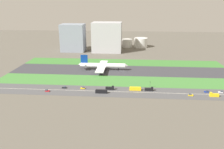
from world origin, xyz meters
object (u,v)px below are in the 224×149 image
truck_2 (110,88)px  fuel_tank_west (111,43)px  car_4 (47,91)px  car_2 (221,92)px  truck_1 (149,89)px  bus_0 (135,89)px  car_1 (64,87)px  airliner (102,65)px  bus_1 (101,91)px  car_0 (207,92)px  car_3 (83,88)px  traffic_light (150,84)px  fuel_tank_centre (127,43)px  car_5 (191,95)px  truck_0 (214,95)px  hangar_building (107,37)px  fuel_tank_east (141,43)px  terminal_building (73,38)px

truck_2 → fuel_tank_west: size_ratio=0.34×
car_4 → car_2: bearing=-176.6°
truck_1 → car_2: size_ratio=1.91×
car_4 → bus_0: 87.89m
car_1 → car_2: same height
car_1 → truck_1: truck_1 is taller
car_4 → airliner: bearing=-120.4°
bus_1 → car_0: bus_1 is taller
car_3 → traffic_light: bearing=6.6°
fuel_tank_centre → car_2: bearing=-67.2°
truck_1 → car_3: (-67.10, 0.00, -0.75)m
car_0 → bus_0: 69.94m
car_5 → car_0: 20.50m
car_0 → fuel_tank_centre: 241.40m
car_3 → car_0: size_ratio=1.00×
bus_1 → car_1: bearing=-14.2°
car_5 → truck_1: bearing=-14.7°
car_0 → bus_0: size_ratio=0.38×
car_5 → bus_1: (-85.15, 0.00, 0.90)m
car_0 → fuel_tank_centre: fuel_tank_centre is taller
truck_0 → bus_0: (-73.49, 10.00, 0.15)m
truck_0 → truck_1: same height
bus_0 → bus_1: bearing=-163.2°
fuel_tank_west → car_4: bearing=-100.4°
fuel_tank_centre → truck_2: bearing=-93.4°
truck_0 → hangar_building: hangar_building is taller
hangar_building → fuel_tank_east: size_ratio=2.02×
bus_0 → fuel_tank_east: 227.58m
truck_0 → bus_0: truck_0 is taller
car_5 → fuel_tank_east: fuel_tank_east is taller
car_2 → fuel_tank_west: 260.28m
bus_1 → fuel_tank_centre: bearing=-95.1°
car_5 → car_2: bearing=-162.4°
car_2 → fuel_tank_east: (-68.91, 227.00, 8.01)m
hangar_building → bus_0: bearing=-75.7°
car_2 → truck_1: bearing=-180.0°
car_1 → car_3: same height
car_3 → bus_1: size_ratio=0.38×
terminal_building → fuel_tank_centre: terminal_building is taller
airliner → terminal_building: terminal_building is taller
car_3 → car_4: (-34.00, -10.00, 0.00)m
hangar_building → airliner: bearing=-87.5°
airliner → truck_0: airliner is taller
car_1 → fuel_tank_west: size_ratio=0.18×
car_1 → car_5: bearing=-4.6°
car_3 → car_1: bearing=180.0°
bus_1 → terminal_building: 206.76m
truck_0 → car_2: 14.18m
car_3 → bus_1: bearing=-26.3°
truck_0 → car_2: bearing=-135.1°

